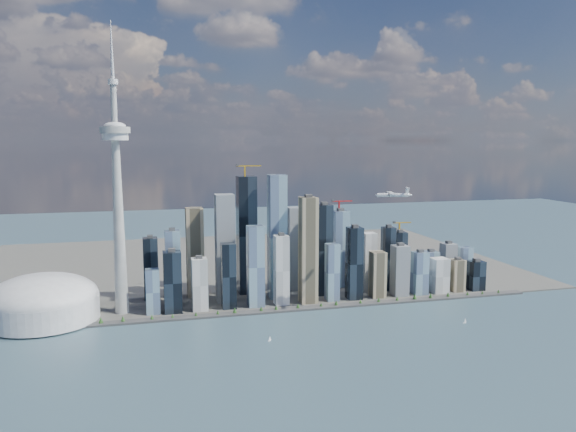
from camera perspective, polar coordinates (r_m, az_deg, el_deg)
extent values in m
plane|color=#375360|center=(898.34, 2.93, -14.27)|extent=(4000.00, 4000.00, 0.00)
cube|color=#383838|center=(1125.01, -0.92, -9.58)|extent=(1100.00, 22.00, 4.00)
cube|color=#4C4C47|center=(1552.08, -4.82, -4.79)|extent=(1400.00, 900.00, 3.00)
cylinder|color=#3F2D1E|center=(1118.86, -25.82, -10.29)|extent=(1.00, 1.00, 2.40)
cone|color=#1F4719|center=(1117.81, -25.83, -10.11)|extent=(7.20, 7.20, 8.00)
cylinder|color=#3F2D1E|center=(1104.62, -21.34, -10.27)|extent=(1.00, 1.00, 2.40)
cone|color=#1F4719|center=(1103.55, -21.35, -10.09)|extent=(7.20, 7.20, 8.00)
cylinder|color=#3F2D1E|center=(1097.05, -16.77, -10.19)|extent=(1.00, 1.00, 2.40)
cone|color=#1F4719|center=(1095.97, -16.78, -10.01)|extent=(7.20, 7.20, 8.00)
cylinder|color=#3F2D1E|center=(1096.31, -12.17, -10.04)|extent=(1.00, 1.00, 2.40)
cone|color=#1F4719|center=(1095.23, -12.18, -9.86)|extent=(7.20, 7.20, 8.00)
cylinder|color=#3F2D1E|center=(1102.40, -7.60, -9.84)|extent=(1.00, 1.00, 2.40)
cone|color=#1F4719|center=(1101.32, -7.61, -9.66)|extent=(7.20, 7.20, 8.00)
cylinder|color=#3F2D1E|center=(1115.21, -3.12, -9.57)|extent=(1.00, 1.00, 2.40)
cone|color=#1F4719|center=(1114.15, -3.12, -9.39)|extent=(7.20, 7.20, 8.00)
cylinder|color=#3F2D1E|center=(1134.51, 1.24, -9.26)|extent=(1.00, 1.00, 2.40)
cone|color=#1F4719|center=(1133.47, 1.24, -9.09)|extent=(7.20, 7.20, 8.00)
cylinder|color=#3F2D1E|center=(1159.99, 5.41, -8.91)|extent=(1.00, 1.00, 2.40)
cone|color=#1F4719|center=(1158.97, 5.41, -8.74)|extent=(7.20, 7.20, 8.00)
cylinder|color=#3F2D1E|center=(1191.24, 9.38, -8.54)|extent=(1.00, 1.00, 2.40)
cone|color=#1F4719|center=(1190.25, 9.38, -8.37)|extent=(7.20, 7.20, 8.00)
cylinder|color=#3F2D1E|center=(1227.82, 13.12, -8.14)|extent=(1.00, 1.00, 2.40)
cone|color=#1F4719|center=(1226.86, 13.13, -7.98)|extent=(7.20, 7.20, 8.00)
cylinder|color=#3F2D1E|center=(1269.28, 16.63, -7.75)|extent=(1.00, 1.00, 2.40)
cone|color=#1F4719|center=(1268.35, 16.63, -7.59)|extent=(7.20, 7.20, 8.00)
cylinder|color=#3F2D1E|center=(1315.15, 19.89, -7.35)|extent=(1.00, 1.00, 2.40)
cone|color=#1F4719|center=(1314.25, 19.90, -7.20)|extent=(7.20, 7.20, 8.00)
cube|color=black|center=(1119.66, -11.48, -6.57)|extent=(34.00, 34.00, 120.19)
cube|color=#6B80A2|center=(1164.47, -11.64, -5.19)|extent=(30.00, 30.00, 152.97)
cube|color=silver|center=(1125.05, -8.91, -6.87)|extent=(30.00, 30.00, 103.80)
cube|color=tan|center=(1217.38, -9.44, -3.66)|extent=(36.00, 36.00, 191.21)
cube|color=slate|center=(1166.51, -6.52, -3.28)|extent=(38.00, 38.00, 223.99)
cube|color=black|center=(1127.99, -6.13, -6.07)|extent=(28.00, 28.00, 131.11)
cube|color=#6B80A2|center=(1133.15, -3.38, -5.12)|extent=(32.00, 32.00, 163.89)
cube|color=black|center=(1225.49, -4.34, -1.94)|extent=(40.00, 40.00, 256.77)
cube|color=#6B80A2|center=(1182.81, -1.25, -2.14)|extent=(36.00, 36.00, 262.23)
cube|color=silver|center=(1147.08, -0.67, -5.51)|extent=(28.00, 28.00, 142.04)
cube|color=tan|center=(1153.05, 1.99, -3.50)|extent=(34.00, 34.00, 218.52)
cube|color=slate|center=(1255.38, 0.63, -3.34)|extent=(30.00, 30.00, 185.75)
cube|color=black|center=(1218.11, 3.81, -3.43)|extent=(32.00, 32.00, 196.67)
cube|color=#6B80A2|center=(1179.89, 4.56, -5.71)|extent=(26.00, 26.00, 120.19)
cube|color=black|center=(1193.13, 6.84, -4.78)|extent=(30.00, 30.00, 152.97)
cube|color=#6B80A2|center=(1287.23, 5.16, -3.34)|extent=(34.00, 34.00, 174.82)
cube|color=silver|center=(1259.09, 8.14, -4.65)|extent=(28.00, 28.00, 131.11)
cube|color=tan|center=(1217.92, 9.03, -5.88)|extent=(30.00, 30.00, 98.34)
cube|color=slate|center=(1237.06, 11.17, -5.46)|extent=(32.00, 32.00, 109.26)
cube|color=black|center=(1277.69, 10.22, -4.27)|extent=(26.00, 26.00, 142.04)
cube|color=#6B80A2|center=(1260.95, 13.22, -5.65)|extent=(30.00, 30.00, 92.87)
cube|color=black|center=(1349.53, 11.17, -4.13)|extent=(28.00, 28.00, 120.19)
cube|color=#6B80A2|center=(1328.23, 14.13, -5.25)|extent=(30.00, 30.00, 81.95)
cube|color=silver|center=(1286.39, 15.19, -5.83)|extent=(34.00, 34.00, 76.48)
cube|color=tan|center=(1309.48, 16.91, -5.78)|extent=(28.00, 28.00, 71.02)
cube|color=slate|center=(1348.27, 15.83, -4.76)|extent=(30.00, 30.00, 98.34)
cube|color=black|center=(1333.70, 18.57, -5.73)|extent=(32.00, 32.00, 65.56)
cube|color=#6B80A2|center=(1372.34, 17.45, -4.84)|extent=(26.00, 26.00, 87.41)
cube|color=black|center=(1219.48, -13.64, -5.20)|extent=(30.00, 30.00, 131.11)
cube|color=#6B80A2|center=(1122.67, -13.52, -7.46)|extent=(26.00, 26.00, 87.41)
cube|color=#C28D16|center=(1210.15, -4.41, 4.58)|extent=(3.00, 3.00, 22.00)
cube|color=#C28D16|center=(1211.08, -4.03, 5.10)|extent=(55.00, 2.20, 2.20)
cube|color=#383838|center=(1206.77, -5.19, 5.18)|extent=(6.00, 4.00, 4.00)
cube|color=red|center=(1272.20, 5.21, 1.01)|extent=(3.00, 3.00, 22.00)
cube|color=red|center=(1273.41, 5.52, 1.51)|extent=(48.00, 2.20, 2.20)
cube|color=#383838|center=(1266.02, 4.60, 1.58)|extent=(6.00, 4.00, 4.00)
cube|color=#C28D16|center=(1337.02, 11.25, -1.14)|extent=(3.00, 3.00, 22.00)
cube|color=#C28D16|center=(1338.34, 11.52, -0.67)|extent=(45.00, 2.20, 2.20)
cube|color=#383838|center=(1329.37, 10.74, -0.61)|extent=(6.00, 4.00, 4.00)
cone|color=gray|center=(1117.87, -16.81, -1.02)|extent=(26.00, 26.00, 340.00)
cylinder|color=silver|center=(1106.08, -17.16, 7.72)|extent=(48.00, 48.00, 14.00)
cylinder|color=gray|center=(1106.24, -17.18, 8.34)|extent=(56.00, 56.00, 12.00)
ellipsoid|color=silver|center=(1106.41, -17.20, 8.75)|extent=(40.00, 40.00, 14.00)
cylinder|color=gray|center=(1108.14, -17.28, 10.82)|extent=(11.00, 11.00, 80.00)
cylinder|color=silver|center=(1111.31, -17.36, 12.88)|extent=(18.00, 18.00, 10.00)
cone|color=silver|center=(1118.43, -17.49, 15.83)|extent=(7.00, 7.00, 105.00)
cylinder|color=silver|center=(1153.67, -23.58, -8.60)|extent=(200.00, 200.00, 44.00)
ellipsoid|color=silver|center=(1147.95, -23.64, -7.54)|extent=(200.00, 200.00, 84.00)
cylinder|color=white|center=(1057.12, 10.57, 2.11)|extent=(57.10, 20.68, 7.03)
cone|color=white|center=(1051.89, 8.98, 2.12)|extent=(9.16, 8.68, 7.03)
cone|color=white|center=(1063.39, 12.20, 2.10)|extent=(12.36, 9.48, 7.03)
cube|color=white|center=(1056.36, 10.46, 2.31)|extent=(23.45, 61.79, 1.10)
cylinder|color=white|center=(1044.71, 10.58, 2.16)|extent=(12.68, 6.77, 3.95)
cylinder|color=white|center=(1068.34, 10.34, 2.28)|extent=(12.68, 6.77, 3.95)
cylinder|color=#3F3F3F|center=(1043.48, 10.22, 2.16)|extent=(2.45, 8.60, 8.79)
cylinder|color=#3F3F3F|center=(1067.13, 9.99, 2.28)|extent=(2.45, 8.60, 8.79)
cube|color=white|center=(1062.04, 12.04, 2.48)|extent=(6.18, 2.35, 12.08)
cube|color=white|center=(1061.52, 12.05, 2.81)|extent=(9.49, 20.35, 0.77)
cube|color=white|center=(969.52, -1.90, -12.55)|extent=(5.96, 3.76, 0.76)
cylinder|color=#999999|center=(968.01, -1.90, -12.31)|extent=(0.23, 0.23, 8.60)
cube|color=white|center=(1106.82, 17.50, -10.32)|extent=(6.73, 2.70, 0.87)
cylinder|color=#999999|center=(1105.31, 17.51, -10.07)|extent=(0.26, 0.26, 9.82)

